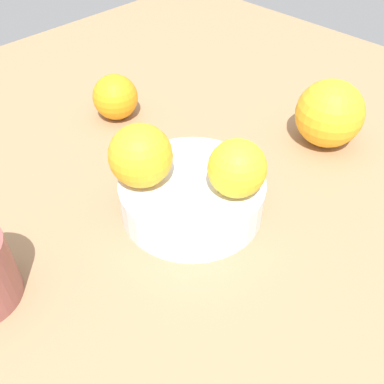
{
  "coord_description": "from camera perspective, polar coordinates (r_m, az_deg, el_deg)",
  "views": [
    {
      "loc": [
        -25.16,
        25.6,
        35.51
      ],
      "look_at": [
        0.0,
        0.0,
        2.53
      ],
      "focal_mm": 41.55,
      "sensor_mm": 36.0,
      "label": 1
    }
  ],
  "objects": [
    {
      "name": "orange_in_bowl_0",
      "position": [
        0.45,
        5.81,
        3.05
      ],
      "size": [
        6.05,
        6.05,
        6.05
      ],
      "primitive_type": "sphere",
      "color": "yellow",
      "rests_on": "fruit_bowl"
    },
    {
      "name": "ground_plane",
      "position": [
        0.51,
        -0.0,
        -2.91
      ],
      "size": [
        110.0,
        110.0,
        2.0
      ],
      "primitive_type": "cube",
      "color": "#997551"
    },
    {
      "name": "orange_loose_0",
      "position": [
        0.65,
        -9.81,
        11.91
      ],
      "size": [
        6.34,
        6.34,
        6.34
      ],
      "primitive_type": "sphere",
      "color": "orange",
      "rests_on": "ground_plane"
    },
    {
      "name": "orange_in_bowl_1",
      "position": [
        0.46,
        -6.62,
        4.65
      ],
      "size": [
        6.71,
        6.71,
        6.71
      ],
      "primitive_type": "sphere",
      "color": "#F9A823",
      "rests_on": "fruit_bowl"
    },
    {
      "name": "orange_loose_1",
      "position": [
        0.6,
        17.25,
        9.59
      ],
      "size": [
        8.78,
        8.78,
        8.78
      ],
      "primitive_type": "sphere",
      "color": "#F9A823",
      "rests_on": "ground_plane"
    },
    {
      "name": "fruit_bowl",
      "position": [
        0.49,
        -0.0,
        -0.46
      ],
      "size": [
        15.94,
        15.94,
        4.21
      ],
      "color": "silver",
      "rests_on": "ground_plane"
    }
  ]
}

